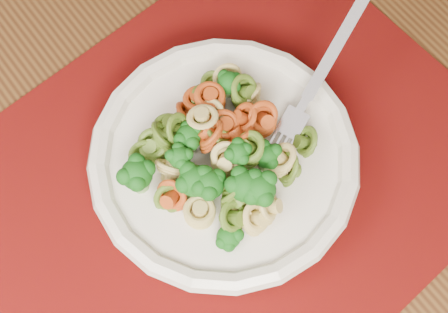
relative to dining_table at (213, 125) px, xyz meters
name	(u,v)px	position (x,y,z in m)	size (l,w,h in m)	color
dining_table	(213,125)	(0.00, 0.00, 0.00)	(1.74, 1.35, 0.76)	#563718
placemat	(220,181)	(-0.03, -0.10, 0.09)	(0.50, 0.39, 0.00)	#540D03
pasta_bowl	(224,161)	(-0.02, -0.09, 0.12)	(0.25, 0.25, 0.05)	white
pasta_broccoli_heap	(224,154)	(-0.02, -0.09, 0.14)	(0.21, 0.21, 0.06)	#D0C367
fork	(293,123)	(0.05, -0.09, 0.14)	(0.19, 0.02, 0.01)	silver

